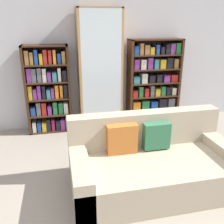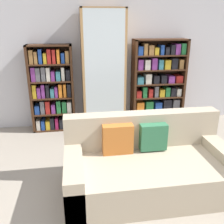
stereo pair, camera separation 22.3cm
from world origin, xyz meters
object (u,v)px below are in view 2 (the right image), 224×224
at_px(bookshelf_left, 52,90).
at_px(bookshelf_right, 158,84).
at_px(wine_bottle, 131,138).
at_px(couch, 148,166).
at_px(display_cabinet, 104,72).

relative_size(bookshelf_left, bookshelf_right, 0.96).
relative_size(bookshelf_right, wine_bottle, 4.18).
height_order(couch, bookshelf_left, bookshelf_left).
relative_size(bookshelf_left, display_cabinet, 0.72).
relative_size(couch, wine_bottle, 5.07).
height_order(display_cabinet, wine_bottle, display_cabinet).
bearing_deg(bookshelf_right, couch, -110.95).
bearing_deg(bookshelf_left, bookshelf_right, 0.02).
xyz_separation_m(couch, bookshelf_left, (-1.20, 1.94, 0.47)).
relative_size(couch, bookshelf_left, 1.27).
bearing_deg(display_cabinet, bookshelf_right, 0.87).
bearing_deg(bookshelf_left, display_cabinet, -0.94).
distance_m(couch, bookshelf_left, 2.33).
distance_m(bookshelf_right, wine_bottle, 1.33).
bearing_deg(bookshelf_right, wine_bottle, -127.14).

